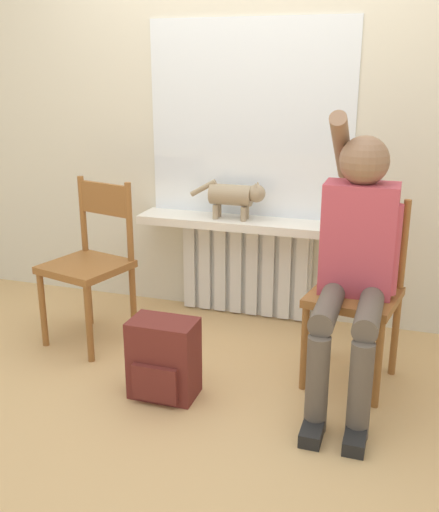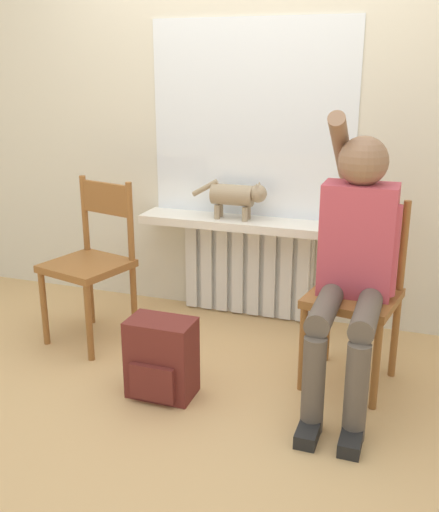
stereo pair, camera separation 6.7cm
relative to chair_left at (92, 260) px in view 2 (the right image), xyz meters
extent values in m
plane|color=tan|center=(0.72, -0.52, -0.48)|extent=(12.00, 12.00, 0.00)
cube|color=beige|center=(0.72, 0.71, 0.87)|extent=(7.00, 0.06, 2.70)
cube|color=silver|center=(0.72, 0.65, -0.18)|extent=(0.83, 0.05, 0.59)
cube|color=silver|center=(0.36, 0.60, -0.18)|extent=(0.07, 0.03, 0.57)
cube|color=silver|center=(0.46, 0.60, -0.18)|extent=(0.07, 0.03, 0.57)
cube|color=silver|center=(0.57, 0.60, -0.18)|extent=(0.07, 0.03, 0.57)
cube|color=silver|center=(0.67, 0.60, -0.18)|extent=(0.07, 0.03, 0.57)
cube|color=silver|center=(0.78, 0.60, -0.18)|extent=(0.07, 0.03, 0.57)
cube|color=silver|center=(0.88, 0.60, -0.18)|extent=(0.07, 0.03, 0.57)
cube|color=silver|center=(0.98, 0.60, -0.18)|extent=(0.07, 0.03, 0.57)
cube|color=silver|center=(1.09, 0.60, -0.18)|extent=(0.07, 0.03, 0.57)
cube|color=white|center=(0.72, 0.56, 0.14)|extent=(1.29, 0.25, 0.05)
cube|color=white|center=(0.72, 0.68, 0.73)|extent=(1.24, 0.01, 1.15)
cube|color=brown|center=(-0.01, -0.04, -0.03)|extent=(0.50, 0.50, 0.04)
cylinder|color=brown|center=(-0.23, -0.17, -0.26)|extent=(0.04, 0.04, 0.43)
cylinder|color=brown|center=(0.12, -0.26, -0.26)|extent=(0.04, 0.04, 0.43)
cylinder|color=brown|center=(-0.14, 0.18, -0.26)|extent=(0.04, 0.04, 0.43)
cylinder|color=brown|center=(0.21, 0.09, -0.26)|extent=(0.04, 0.04, 0.43)
cylinder|color=brown|center=(-0.14, 0.18, 0.22)|extent=(0.04, 0.04, 0.44)
cylinder|color=brown|center=(0.21, 0.09, 0.22)|extent=(0.04, 0.04, 0.44)
cube|color=brown|center=(0.03, 0.13, 0.33)|extent=(0.36, 0.12, 0.18)
cube|color=brown|center=(1.46, -0.04, -0.03)|extent=(0.47, 0.47, 0.04)
cylinder|color=brown|center=(1.25, -0.19, -0.26)|extent=(0.04, 0.04, 0.43)
cylinder|color=brown|center=(1.60, -0.25, -0.26)|extent=(0.04, 0.04, 0.43)
cylinder|color=brown|center=(1.31, 0.16, -0.26)|extent=(0.04, 0.04, 0.43)
cylinder|color=brown|center=(1.66, 0.11, -0.26)|extent=(0.04, 0.04, 0.43)
cylinder|color=brown|center=(1.31, 0.16, 0.22)|extent=(0.04, 0.04, 0.44)
cylinder|color=brown|center=(1.66, 0.11, 0.22)|extent=(0.04, 0.04, 0.44)
cube|color=brown|center=(1.49, 0.14, 0.33)|extent=(0.36, 0.09, 0.18)
cylinder|color=brown|center=(1.37, -0.27, 0.01)|extent=(0.11, 0.50, 0.11)
cylinder|color=brown|center=(1.55, -0.27, 0.01)|extent=(0.11, 0.50, 0.11)
cylinder|color=brown|center=(1.37, -0.52, -0.26)|extent=(0.10, 0.10, 0.44)
cylinder|color=brown|center=(1.55, -0.52, -0.26)|extent=(0.10, 0.10, 0.44)
cube|color=black|center=(1.37, -0.58, -0.45)|extent=(0.09, 0.20, 0.06)
cube|color=black|center=(1.55, -0.58, -0.45)|extent=(0.09, 0.20, 0.06)
cube|color=#B74251|center=(1.46, -0.02, 0.26)|extent=(0.34, 0.20, 0.53)
sphere|color=#846047|center=(1.46, -0.02, 0.63)|extent=(0.23, 0.23, 0.23)
cylinder|color=#846047|center=(1.34, 0.12, 0.67)|extent=(0.08, 0.50, 0.38)
cylinder|color=#B74251|center=(1.61, -0.06, 0.23)|extent=(0.08, 0.08, 0.43)
cylinder|color=#9E896B|center=(0.65, 0.54, 0.31)|extent=(0.25, 0.12, 0.12)
sphere|color=#9E896B|center=(0.81, 0.54, 0.33)|extent=(0.11, 0.11, 0.11)
cone|color=#9E896B|center=(0.81, 0.52, 0.37)|extent=(0.04, 0.04, 0.04)
cone|color=#9E896B|center=(0.81, 0.57, 0.37)|extent=(0.04, 0.04, 0.04)
cylinder|color=#9E896B|center=(0.74, 0.51, 0.20)|extent=(0.03, 0.03, 0.09)
cylinder|color=#9E896B|center=(0.74, 0.58, 0.20)|extent=(0.03, 0.03, 0.09)
cylinder|color=#9E896B|center=(0.57, 0.51, 0.20)|extent=(0.03, 0.03, 0.09)
cylinder|color=#9E896B|center=(0.57, 0.58, 0.20)|extent=(0.03, 0.03, 0.09)
cylinder|color=#9E896B|center=(0.48, 0.54, 0.34)|extent=(0.17, 0.03, 0.11)
cube|color=maroon|center=(0.63, -0.45, -0.29)|extent=(0.31, 0.20, 0.39)
cube|color=maroon|center=(0.63, -0.56, -0.36)|extent=(0.22, 0.03, 0.17)
camera|label=1|loc=(1.68, -2.80, 1.04)|focal=42.00mm
camera|label=2|loc=(1.74, -2.78, 1.04)|focal=42.00mm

